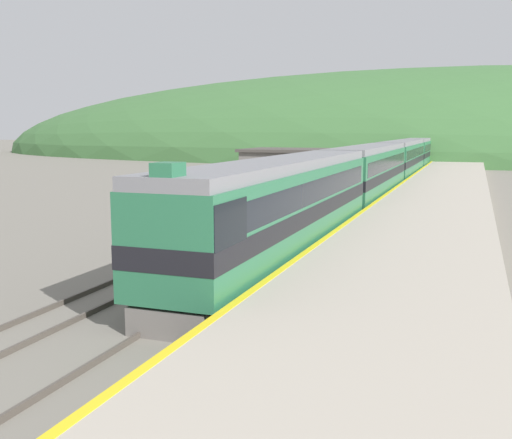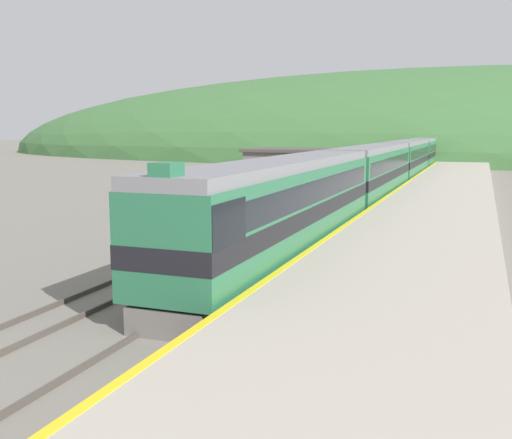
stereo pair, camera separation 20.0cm
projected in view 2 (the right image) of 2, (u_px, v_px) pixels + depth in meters
track_main at (412, 176)px, 69.32m from camera, size 1.52×180.00×0.16m
track_siding at (379, 175)px, 70.64m from camera, size 1.51×180.00×0.16m
platform at (448, 190)px, 49.00m from camera, size 6.79×140.00×1.03m
distant_hills at (444, 155)px, 126.27m from camera, size 210.14×94.56×35.45m
station_shed at (290, 170)px, 52.34m from camera, size 6.95×6.48×3.75m
express_train_lead_car at (283, 206)px, 24.41m from camera, size 2.93×20.61×4.59m
carriage_second at (373, 172)px, 44.22m from camera, size 2.92×19.98×4.23m
carriage_third at (407, 159)px, 63.52m from camera, size 2.92×19.98×4.23m
carriage_fourth at (425, 152)px, 82.81m from camera, size 2.92×19.98×4.23m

